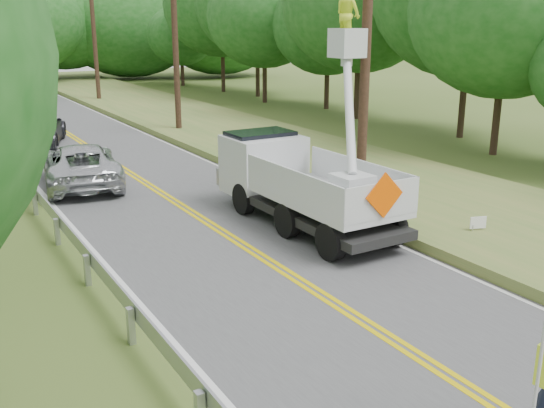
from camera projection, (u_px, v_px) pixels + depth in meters
ground at (464, 386)px, 9.82m from camera, size 140.00×140.00×0.00m
road at (155, 189)px, 21.39m from camera, size 7.20×96.00×0.03m
guardrail at (26, 183)px, 20.04m from camera, size 0.18×48.00×0.77m
utility_poles at (240, 30)px, 24.84m from camera, size 1.60×43.30×10.00m
tall_grass_verge at (323, 163)px, 24.81m from camera, size 7.00×96.00×0.30m
treeline_right at (331, 9)px, 37.52m from camera, size 10.75×53.56×11.24m
bucket_truck at (293, 167)px, 17.97m from camera, size 3.57×6.70×6.57m
suv_silver at (81, 165)px, 21.69m from camera, size 3.30×5.65×1.48m
suv_darkgrey at (35, 129)px, 28.58m from camera, size 3.93×6.01×1.62m
yard_sign at (478, 224)px, 16.24m from camera, size 0.45×0.17×0.67m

